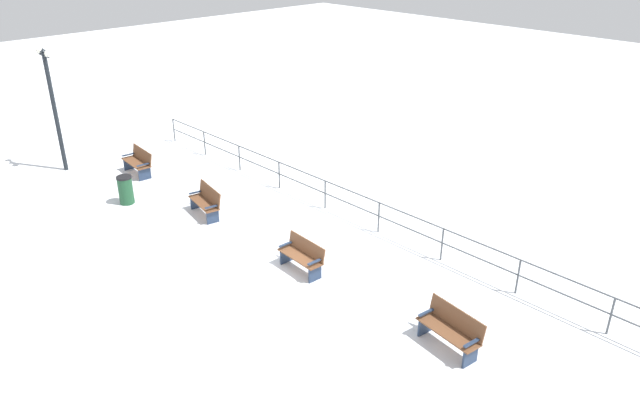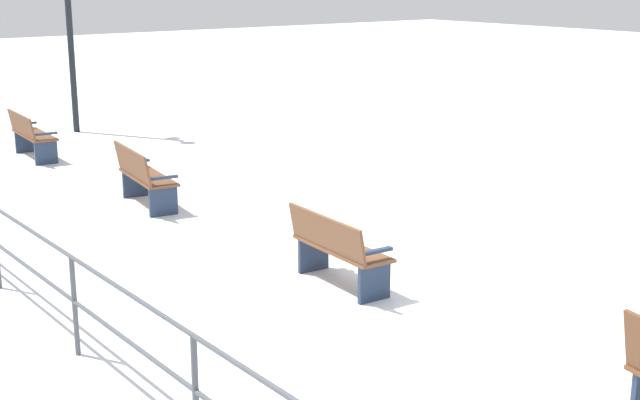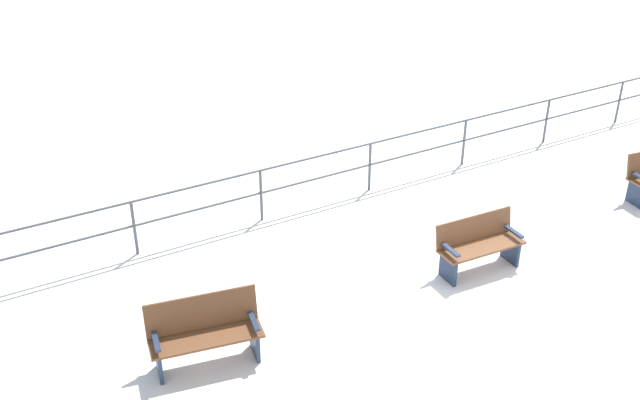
{
  "view_description": "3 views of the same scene",
  "coord_description": "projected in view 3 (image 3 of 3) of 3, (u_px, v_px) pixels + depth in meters",
  "views": [
    {
      "loc": [
        9.09,
        9.96,
        8.38
      ],
      "look_at": [
        -1.61,
        -1.04,
        1.16
      ],
      "focal_mm": 33.39,
      "sensor_mm": 36.0,
      "label": 1
    },
    {
      "loc": [
        -5.84,
        -7.47,
        3.47
      ],
      "look_at": [
        -0.38,
        -0.24,
        1.12
      ],
      "focal_mm": 50.05,
      "sensor_mm": 36.0,
      "label": 2
    },
    {
      "loc": [
        7.26,
        -6.97,
        6.5
      ],
      "look_at": [
        -1.0,
        -2.22,
        1.33
      ],
      "focal_mm": 41.56,
      "sensor_mm": 36.0,
      "label": 3
    }
  ],
  "objects": [
    {
      "name": "ground_plane",
      "position": [
        473.0,
        267.0,
        11.68
      ],
      "size": [
        80.0,
        80.0,
        0.0
      ],
      "primitive_type": "plane",
      "color": "white",
      "rests_on": "ground"
    },
    {
      "name": "bench_second",
      "position": [
        205.0,
        332.0,
        9.51
      ],
      "size": [
        0.77,
        1.52,
        0.93
      ],
      "rotation": [
        0.0,
        0.0,
        -0.19
      ],
      "color": "brown",
      "rests_on": "ground"
    },
    {
      "name": "bench_third",
      "position": [
        479.0,
        244.0,
        11.43
      ],
      "size": [
        0.59,
        1.42,
        0.86
      ],
      "rotation": [
        0.0,
        0.0,
        -0.06
      ],
      "color": "brown",
      "rests_on": "ground"
    },
    {
      "name": "waterfront_railing",
      "position": [
        370.0,
        158.0,
        13.66
      ],
      "size": [
        0.05,
        22.46,
        0.98
      ],
      "color": "#4C5156",
      "rests_on": "ground"
    }
  ]
}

